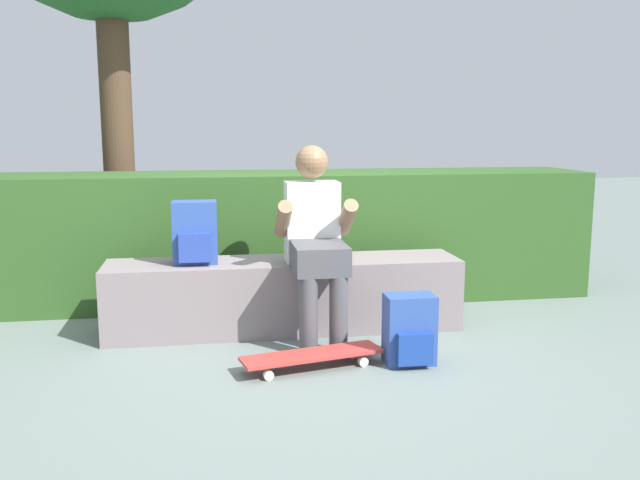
# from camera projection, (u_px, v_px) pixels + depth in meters

# --- Properties ---
(ground_plane) EXTENTS (24.00, 24.00, 0.00)m
(ground_plane) POSITION_uv_depth(u_px,v_px,m) (292.00, 348.00, 4.15)
(ground_plane) COLOR slate
(bench_main) EXTENTS (2.31, 0.47, 0.47)m
(bench_main) POSITION_uv_depth(u_px,v_px,m) (285.00, 295.00, 4.50)
(bench_main) COLOR gray
(bench_main) RESTS_ON ground
(person_skater) EXTENTS (0.49, 0.62, 1.22)m
(person_skater) POSITION_uv_depth(u_px,v_px,m) (315.00, 235.00, 4.25)
(person_skater) COLOR white
(person_skater) RESTS_ON ground
(skateboard_near_person) EXTENTS (0.82, 0.37, 0.09)m
(skateboard_near_person) POSITION_uv_depth(u_px,v_px,m) (312.00, 356.00, 3.80)
(skateboard_near_person) COLOR #BC3833
(skateboard_near_person) RESTS_ON ground
(backpack_on_bench) EXTENTS (0.28, 0.23, 0.40)m
(backpack_on_bench) POSITION_uv_depth(u_px,v_px,m) (195.00, 234.00, 4.33)
(backpack_on_bench) COLOR #2D4C99
(backpack_on_bench) RESTS_ON bench_main
(backpack_on_ground) EXTENTS (0.28, 0.23, 0.40)m
(backpack_on_ground) POSITION_uv_depth(u_px,v_px,m) (410.00, 331.00, 3.86)
(backpack_on_ground) COLOR #2D4C99
(backpack_on_ground) RESTS_ON ground
(hedge_row) EXTENTS (4.96, 0.77, 0.98)m
(hedge_row) POSITION_uv_depth(u_px,v_px,m) (270.00, 236.00, 5.28)
(hedge_row) COLOR #2D5220
(hedge_row) RESTS_ON ground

